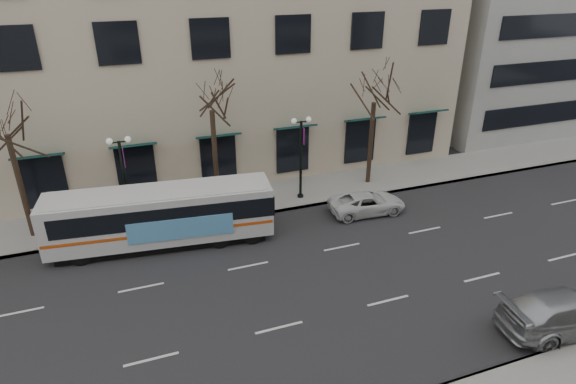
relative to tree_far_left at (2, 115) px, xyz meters
name	(u,v)px	position (x,y,z in m)	size (l,w,h in m)	color
ground	(262,294)	(10.00, -8.80, -6.70)	(160.00, 160.00, 0.00)	black
sidewalk_far	(296,193)	(15.00, 0.20, -6.62)	(80.00, 4.00, 0.15)	gray
tree_far_left	(2,115)	(0.00, 0.00, 0.00)	(3.60, 3.60, 8.34)	black
tree_far_mid	(211,93)	(10.00, 0.00, 0.21)	(3.60, 3.60, 8.55)	black
tree_far_right	(375,87)	(20.00, 0.00, -0.28)	(3.60, 3.60, 8.06)	black
lamp_post_left	(125,178)	(5.01, -0.60, -3.75)	(1.22, 0.45, 5.21)	black
lamp_post_right	(301,154)	(15.01, -0.60, -3.75)	(1.22, 0.45, 5.21)	black
city_bus	(163,215)	(6.54, -3.01, -5.03)	(11.44, 3.69, 3.05)	silver
silver_car	(568,312)	(20.71, -15.00, -5.88)	(2.29, 5.63, 1.63)	#A2A6AA
white_pickup	(367,203)	(18.01, -3.54, -6.08)	(2.05, 4.45, 1.24)	silver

